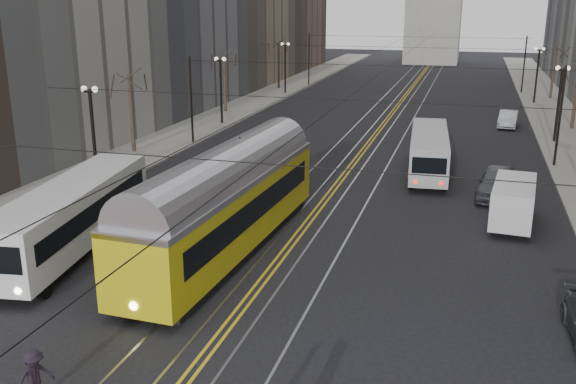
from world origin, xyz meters
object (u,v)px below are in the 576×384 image
Objects in this scene: streetcar at (227,211)px; rear_bus at (429,153)px; sedan_silver at (508,119)px; transit_bus at (72,218)px; pedestrian_d at (35,377)px; sedan_grey at (497,182)px; cargo_van at (513,204)px.

streetcar reaches higher than rear_bus.
streetcar reaches higher than sedan_silver.
transit_bus is 1.16× the size of rear_bus.
streetcar reaches higher than transit_bus.
transit_bus is at bearing 52.76° from pedestrian_d.
streetcar is at bearing -119.76° from rear_bus.
streetcar is 17.37m from rear_bus.
transit_bus reaches higher than sedan_silver.
sedan_grey is 21.79m from sedan_silver.
rear_bus is 28.92m from pedestrian_d.
cargo_van is 0.97× the size of sedan_grey.
transit_bus is at bearing -149.59° from cargo_van.
sedan_grey is (-0.59, 4.69, -0.22)m from cargo_van.
transit_bus is 2.42× the size of cargo_van.
streetcar is 13.96m from cargo_van.
cargo_van is at bearing -86.31° from sedan_silver.
cargo_van is 2.98× the size of pedestrian_d.
streetcar is 3.04× the size of sedan_grey.
pedestrian_d is at bearing -119.38° from cargo_van.
rear_bus is at bearing 67.19° from streetcar.
transit_bus is 40.17m from sedan_silver.
rear_bus reaches higher than sedan_grey.
sedan_silver is (19.49, 35.12, -0.77)m from transit_bus.
rear_bus is 2.38× the size of sedan_silver.
pedestrian_d is (-12.50, -23.50, -0.02)m from sedan_grey.
streetcar is at bearing -105.87° from sedan_silver.
pedestrian_d is (-8.42, -27.66, -0.50)m from rear_bus.
rear_bus is at bearing 43.42° from transit_bus.
streetcar is 3.13× the size of cargo_van.
streetcar is at bearing 8.08° from transit_bus.
pedestrian_d is at bearing -111.12° from rear_bus.
cargo_van is (12.17, 6.81, -0.72)m from streetcar.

